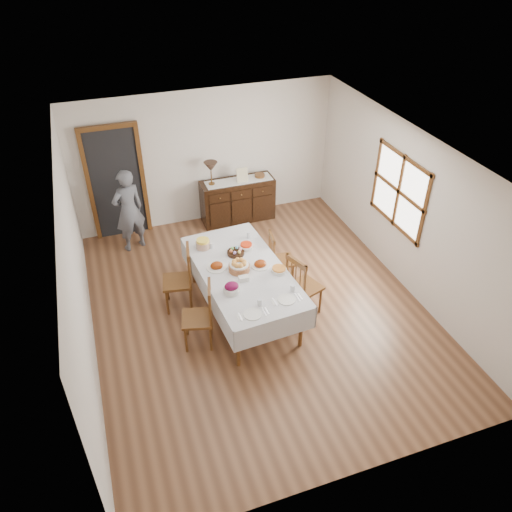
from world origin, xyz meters
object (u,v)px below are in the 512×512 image
object	(u,v)px
dining_table	(242,275)
chair_right_far	(279,258)
chair_left_near	(201,315)
chair_right_near	(302,285)
table_lamp	(211,167)
sideboard	(238,200)
person	(128,208)
chair_left_far	(181,278)

from	to	relation	value
dining_table	chair_right_far	distance (m)	1.00
chair_left_near	chair_right_near	bearing A→B (deg)	108.96
chair_right_near	chair_right_far	bearing A→B (deg)	-17.24
chair_right_near	chair_right_far	distance (m)	0.86
table_lamp	sideboard	bearing A→B (deg)	-0.78
chair_left_near	table_lamp	world-z (taller)	table_lamp
sideboard	table_lamp	distance (m)	0.93
chair_right_far	table_lamp	bearing A→B (deg)	21.94
dining_table	person	size ratio (longest dim) A/B	1.47
chair_right_far	sideboard	world-z (taller)	chair_right_far
chair_left_far	chair_right_far	distance (m)	1.66
chair_left_near	person	distance (m)	2.89
chair_left_far	chair_right_near	size ratio (longest dim) A/B	1.00
chair_left_near	sideboard	distance (m)	3.50
dining_table	chair_left_near	xyz separation A→B (m)	(-0.76, -0.45, -0.20)
dining_table	sideboard	xyz separation A→B (m)	(0.77, 2.70, -0.29)
chair_right_near	person	size ratio (longest dim) A/B	0.64
table_lamp	chair_right_near	bearing A→B (deg)	-79.30
dining_table	table_lamp	bearing A→B (deg)	80.33
chair_right_near	person	distance (m)	3.48
chair_right_far	person	xyz separation A→B (m)	(-2.16, 1.83, 0.36)
sideboard	chair_right_near	bearing A→B (deg)	-88.75
person	table_lamp	size ratio (longest dim) A/B	3.63
sideboard	chair_right_far	bearing A→B (deg)	-89.19
dining_table	person	world-z (taller)	person
sideboard	table_lamp	bearing A→B (deg)	179.22
dining_table	chair_right_far	size ratio (longest dim) A/B	2.63
chair_right_far	table_lamp	distance (m)	2.36
chair_right_far	sideboard	distance (m)	2.16
table_lamp	chair_left_near	bearing A→B (deg)	-107.99
chair_right_near	sideboard	world-z (taller)	chair_right_near
dining_table	chair_left_far	world-z (taller)	chair_left_far
dining_table	chair_left_near	world-z (taller)	chair_left_near
dining_table	table_lamp	distance (m)	2.77
table_lamp	chair_right_far	bearing A→B (deg)	-76.10
chair_left_near	sideboard	xyz separation A→B (m)	(1.53, 3.15, -0.09)
dining_table	person	distance (m)	2.73
chair_left_far	person	distance (m)	2.00
dining_table	chair_left_near	bearing A→B (deg)	-153.65
chair_right_far	person	bearing A→B (deg)	57.68
person	chair_right_near	bearing A→B (deg)	108.62
chair_left_far	person	world-z (taller)	person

